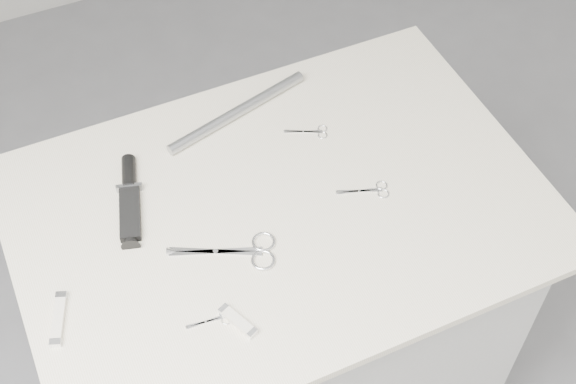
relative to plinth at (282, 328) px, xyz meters
name	(u,v)px	position (x,y,z in m)	size (l,w,h in m)	color
plinth	(282,328)	(0.00, 0.00, 0.00)	(0.90, 0.60, 0.90)	#AFB0AD
display_board	(280,209)	(0.00, 0.00, 0.46)	(1.00, 0.70, 0.02)	beige
large_shears	(246,251)	(-0.10, -0.07, 0.47)	(0.19, 0.12, 0.01)	silver
embroidery_scissors_a	(371,190)	(0.17, -0.04, 0.47)	(0.10, 0.06, 0.00)	silver
embroidery_scissors_b	(313,132)	(0.14, 0.15, 0.47)	(0.09, 0.06, 0.00)	silver
tiny_scissors	(215,319)	(-0.20, -0.18, 0.47)	(0.08, 0.03, 0.00)	silver
sheathed_knife	(130,195)	(-0.25, 0.14, 0.48)	(0.08, 0.20, 0.03)	black
pocket_knife_a	(58,319)	(-0.44, -0.07, 0.48)	(0.06, 0.10, 0.01)	beige
pocket_knife_b	(238,321)	(-0.17, -0.20, 0.47)	(0.05, 0.08, 0.01)	beige
metal_rail	(238,112)	(0.02, 0.25, 0.48)	(0.02, 0.02, 0.34)	#92959A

